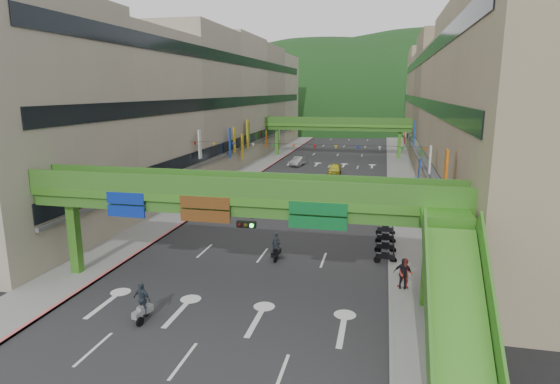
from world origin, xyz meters
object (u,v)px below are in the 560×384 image
at_px(overpass_near, 248,210).
at_px(car_yellow, 335,169).
at_px(scooter_rider_near, 276,247).
at_px(scooter_rider_mid, 315,182).
at_px(pedestrian_red, 405,276).
at_px(car_silver, 298,161).

xyz_separation_m(overpass_near, car_yellow, (0.65, 41.78, -4.45)).
distance_m(scooter_rider_near, scooter_rider_mid, 24.64).
height_order(overpass_near, pedestrian_red, overpass_near).
bearing_deg(car_yellow, pedestrian_red, -80.79).
xyz_separation_m(overpass_near, scooter_rider_near, (0.26, 5.98, -4.26)).
bearing_deg(overpass_near, pedestrian_red, 16.20).
xyz_separation_m(car_yellow, pedestrian_red, (8.36, -39.16, 0.18)).
relative_size(overpass_near, car_yellow, 6.32).
bearing_deg(scooter_rider_mid, overpass_near, -88.93).
height_order(overpass_near, scooter_rider_near, overpass_near).
xyz_separation_m(car_silver, car_yellow, (6.50, -6.53, 0.04)).
relative_size(scooter_rider_near, car_silver, 0.47).
relative_size(car_silver, car_yellow, 0.98).
bearing_deg(pedestrian_red, overpass_near, -150.03).
distance_m(overpass_near, car_silver, 48.87).
height_order(scooter_rider_mid, pedestrian_red, pedestrian_red).
bearing_deg(car_silver, pedestrian_red, -62.40).
relative_size(overpass_near, scooter_rider_near, 13.81).
bearing_deg(car_yellow, overpass_near, -93.74).
bearing_deg(overpass_near, car_silver, 96.90).
relative_size(scooter_rider_near, pedestrian_red, 1.09).
height_order(overpass_near, car_silver, overpass_near).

